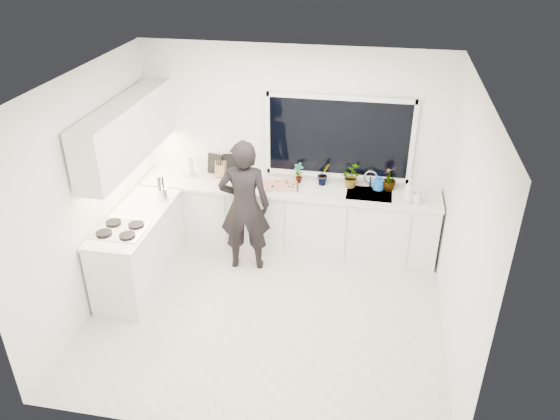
# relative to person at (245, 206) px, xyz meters

# --- Properties ---
(floor) EXTENTS (4.00, 3.50, 0.02)m
(floor) POSITION_rel_person_xyz_m (0.46, -0.90, -0.89)
(floor) COLOR beige
(floor) RESTS_ON ground
(wall_back) EXTENTS (4.00, 0.02, 2.70)m
(wall_back) POSITION_rel_person_xyz_m (0.46, 0.86, 0.47)
(wall_back) COLOR white
(wall_back) RESTS_ON ground
(wall_left) EXTENTS (0.02, 3.50, 2.70)m
(wall_left) POSITION_rel_person_xyz_m (-1.55, -0.90, 0.47)
(wall_left) COLOR white
(wall_left) RESTS_ON ground
(wall_right) EXTENTS (0.02, 3.50, 2.70)m
(wall_right) POSITION_rel_person_xyz_m (2.47, -0.90, 0.47)
(wall_right) COLOR white
(wall_right) RESTS_ON ground
(ceiling) EXTENTS (4.00, 3.50, 0.02)m
(ceiling) POSITION_rel_person_xyz_m (0.46, -0.90, 1.83)
(ceiling) COLOR white
(ceiling) RESTS_ON wall_back
(window) EXTENTS (1.80, 0.02, 1.00)m
(window) POSITION_rel_person_xyz_m (1.06, 0.82, 0.67)
(window) COLOR black
(window) RESTS_ON wall_back
(base_cabinets_back) EXTENTS (3.92, 0.58, 0.88)m
(base_cabinets_back) POSITION_rel_person_xyz_m (0.46, 0.55, -0.44)
(base_cabinets_back) COLOR white
(base_cabinets_back) RESTS_ON floor
(base_cabinets_left) EXTENTS (0.58, 1.60, 0.88)m
(base_cabinets_left) POSITION_rel_person_xyz_m (-1.21, -0.55, -0.44)
(base_cabinets_left) COLOR white
(base_cabinets_left) RESTS_ON floor
(countertop_back) EXTENTS (3.94, 0.62, 0.04)m
(countertop_back) POSITION_rel_person_xyz_m (0.46, 0.54, 0.02)
(countertop_back) COLOR silver
(countertop_back) RESTS_ON base_cabinets_back
(countertop_left) EXTENTS (0.62, 1.60, 0.04)m
(countertop_left) POSITION_rel_person_xyz_m (-1.21, -0.55, 0.02)
(countertop_left) COLOR silver
(countertop_left) RESTS_ON base_cabinets_left
(upper_cabinets) EXTENTS (0.34, 2.10, 0.70)m
(upper_cabinets) POSITION_rel_person_xyz_m (-1.33, -0.20, 0.97)
(upper_cabinets) COLOR white
(upper_cabinets) RESTS_ON wall_left
(sink) EXTENTS (0.58, 0.42, 0.14)m
(sink) POSITION_rel_person_xyz_m (1.51, 0.55, -0.01)
(sink) COLOR silver
(sink) RESTS_ON countertop_back
(faucet) EXTENTS (0.03, 0.03, 0.22)m
(faucet) POSITION_rel_person_xyz_m (1.51, 0.75, 0.15)
(faucet) COLOR silver
(faucet) RESTS_ON countertop_back
(stovetop) EXTENTS (0.56, 0.48, 0.03)m
(stovetop) POSITION_rel_person_xyz_m (-1.23, -0.90, 0.06)
(stovetop) COLOR black
(stovetop) RESTS_ON countertop_left
(person) EXTENTS (0.70, 0.51, 1.76)m
(person) POSITION_rel_person_xyz_m (0.00, 0.00, 0.00)
(person) COLOR black
(person) RESTS_ON floor
(pizza_tray) EXTENTS (0.51, 0.41, 0.03)m
(pizza_tray) POSITION_rel_person_xyz_m (0.36, 0.52, 0.06)
(pizza_tray) COLOR silver
(pizza_tray) RESTS_ON countertop_back
(pizza) EXTENTS (0.47, 0.36, 0.01)m
(pizza) POSITION_rel_person_xyz_m (0.36, 0.52, 0.07)
(pizza) COLOR red
(pizza) RESTS_ON pizza_tray
(watering_can) EXTENTS (0.19, 0.19, 0.13)m
(watering_can) POSITION_rel_person_xyz_m (1.62, 0.71, 0.11)
(watering_can) COLOR blue
(watering_can) RESTS_ON countertop_back
(paper_towel_roll) EXTENTS (0.11, 0.11, 0.26)m
(paper_towel_roll) POSITION_rel_person_xyz_m (-0.93, 0.65, 0.17)
(paper_towel_roll) COLOR white
(paper_towel_roll) RESTS_ON countertop_back
(knife_block) EXTENTS (0.13, 0.11, 0.22)m
(knife_block) POSITION_rel_person_xyz_m (-0.50, 0.69, 0.15)
(knife_block) COLOR #966F46
(knife_block) RESTS_ON countertop_back
(utensil_crock) EXTENTS (0.16, 0.16, 0.16)m
(utensil_crock) POSITION_rel_person_xyz_m (-1.03, -0.10, 0.12)
(utensil_crock) COLOR silver
(utensil_crock) RESTS_ON countertop_left
(picture_frame_large) EXTENTS (0.22, 0.07, 0.28)m
(picture_frame_large) POSITION_rel_person_xyz_m (-0.60, 0.79, 0.18)
(picture_frame_large) COLOR black
(picture_frame_large) RESTS_ON countertop_back
(picture_frame_small) EXTENTS (0.25, 0.06, 0.30)m
(picture_frame_small) POSITION_rel_person_xyz_m (-0.36, 0.79, 0.19)
(picture_frame_small) COLOR black
(picture_frame_small) RESTS_ON countertop_back
(herb_plants) EXTENTS (1.39, 0.33, 0.32)m
(herb_plants) POSITION_rel_person_xyz_m (1.25, 0.71, 0.19)
(herb_plants) COLOR #26662D
(herb_plants) RESTS_ON countertop_back
(soap_bottles) EXTENTS (0.25, 0.17, 0.33)m
(soap_bottles) POSITION_rel_person_xyz_m (2.02, 0.40, 0.19)
(soap_bottles) COLOR #D8BF66
(soap_bottles) RESTS_ON countertop_back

